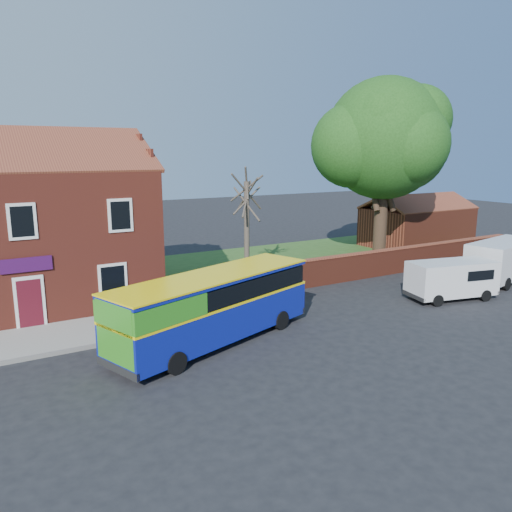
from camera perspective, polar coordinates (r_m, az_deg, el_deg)
ground at (r=18.67m, az=0.88°, el=-11.45°), size 120.00×120.00×0.00m
pavement at (r=21.80m, az=-23.69°, el=-8.82°), size 18.00×3.50×0.12m
kerb at (r=20.16m, az=-23.10°, el=-10.41°), size 18.00×0.15×0.14m
grass_strip at (r=36.03m, az=8.04°, el=-0.08°), size 26.00×12.00×0.04m
shop_building at (r=26.56m, az=-25.79°, el=2.06°), size 12.30×8.13×10.50m
boundary_wall at (r=31.47m, az=14.80°, el=-0.62°), size 22.00×0.38×1.60m
outbuilding at (r=41.84m, az=17.88°, el=3.32°), size 8.20×5.06×4.17m
bus at (r=19.34m, az=-5.43°, el=-5.70°), size 9.28×5.15×2.76m
van_near at (r=27.18m, az=21.49°, el=-2.38°), size 4.75×2.70×1.96m
van_far at (r=32.04m, az=26.41°, el=-0.32°), size 5.68×3.11×2.36m
large_tree at (r=34.69m, az=14.32°, el=12.42°), size 9.96×7.88×12.15m
bare_tree at (r=29.59m, az=-1.07°, el=3.68°), size 2.33×2.78×6.21m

